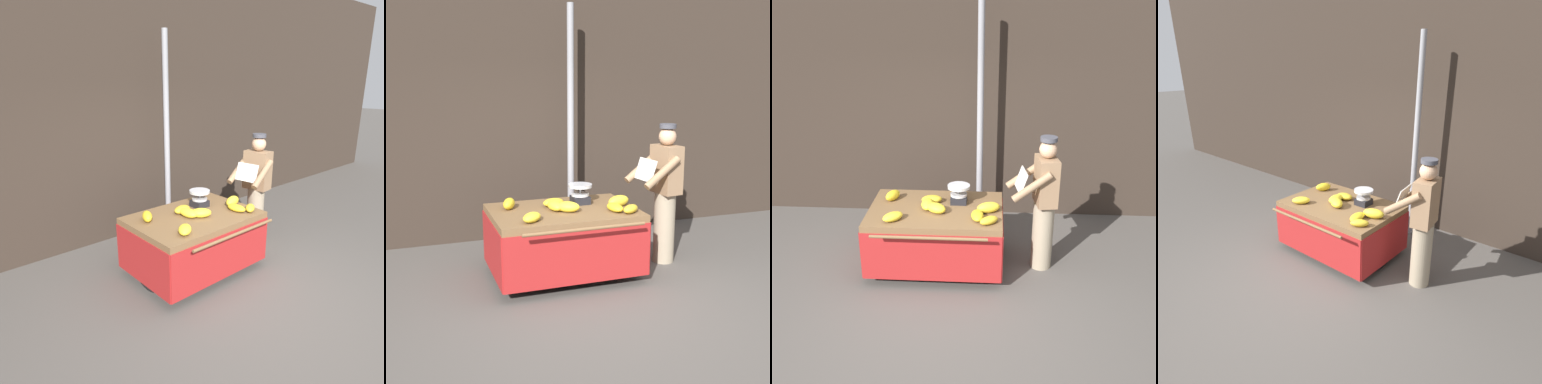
# 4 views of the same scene
# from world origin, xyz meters

# --- Properties ---
(ground_plane) EXTENTS (60.00, 60.00, 0.00)m
(ground_plane) POSITION_xyz_m (0.00, 0.00, 0.00)
(ground_plane) COLOR #514C47
(back_wall) EXTENTS (16.00, 0.24, 4.38)m
(back_wall) POSITION_xyz_m (0.00, 2.72, 2.19)
(back_wall) COLOR #332821
(back_wall) RESTS_ON ground
(street_pole) EXTENTS (0.09, 0.09, 3.17)m
(street_pole) POSITION_xyz_m (0.38, 2.19, 1.59)
(street_pole) COLOR gray
(street_pole) RESTS_ON ground
(banana_cart) EXTENTS (1.65, 1.32, 0.80)m
(banana_cart) POSITION_xyz_m (-0.12, 0.97, 0.59)
(banana_cart) COLOR brown
(banana_cart) RESTS_ON ground
(weighing_scale) EXTENTS (0.28, 0.28, 0.23)m
(weighing_scale) POSITION_xyz_m (0.15, 1.16, 0.92)
(weighing_scale) COLOR black
(weighing_scale) RESTS_ON banana_cart
(banana_bunch_0) EXTENTS (0.22, 0.27, 0.13)m
(banana_bunch_0) POSITION_xyz_m (-0.69, 1.19, 0.86)
(banana_bunch_0) COLOR gold
(banana_bunch_0) RESTS_ON banana_cart
(banana_bunch_1) EXTENTS (0.31, 0.28, 0.12)m
(banana_bunch_1) POSITION_xyz_m (-0.10, 0.86, 0.86)
(banana_bunch_1) COLOR yellow
(banana_bunch_1) RESTS_ON banana_cart
(banana_bunch_2) EXTENTS (0.32, 0.23, 0.13)m
(banana_bunch_2) POSITION_xyz_m (0.53, 0.90, 0.86)
(banana_bunch_2) COLOR yellow
(banana_bunch_2) RESTS_ON banana_cart
(banana_bunch_3) EXTENTS (0.28, 0.20, 0.10)m
(banana_bunch_3) POSITION_xyz_m (-0.19, 1.13, 0.85)
(banana_bunch_3) COLOR gold
(banana_bunch_3) RESTS_ON banana_cart
(banana_bunch_4) EXTENTS (0.17, 0.29, 0.11)m
(banana_bunch_4) POSITION_xyz_m (-0.22, 0.97, 0.85)
(banana_bunch_4) COLOR yellow
(banana_bunch_4) RESTS_ON banana_cart
(banana_bunch_5) EXTENTS (0.26, 0.24, 0.09)m
(banana_bunch_5) POSITION_xyz_m (0.54, 0.58, 0.85)
(banana_bunch_5) COLOR gold
(banana_bunch_5) RESTS_ON banana_cart
(banana_bunch_6) EXTENTS (0.17, 0.29, 0.09)m
(banana_bunch_6) POSITION_xyz_m (0.40, 0.71, 0.84)
(banana_bunch_6) COLOR gold
(banana_bunch_6) RESTS_ON banana_cart
(banana_bunch_7) EXTENTS (0.29, 0.29, 0.10)m
(banana_bunch_7) POSITION_xyz_m (-0.58, 0.60, 0.85)
(banana_bunch_7) COLOR yellow
(banana_bunch_7) RESTS_ON banana_cart
(vendor_person) EXTENTS (0.62, 0.57, 1.71)m
(vendor_person) POSITION_xyz_m (1.19, 1.02, 0.87)
(vendor_person) COLOR gray
(vendor_person) RESTS_ON ground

